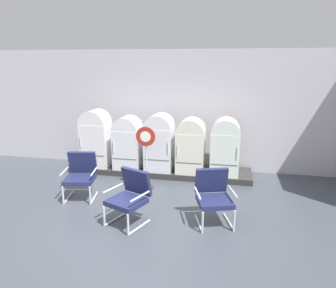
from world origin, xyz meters
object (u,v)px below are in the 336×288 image
armchair_center (130,195)px  refrigerator_1 (128,141)px  armchair_right (213,194)px  sign_stand (146,159)px  refrigerator_4 (225,145)px  refrigerator_0 (96,137)px  refrigerator_2 (159,141)px  armchair_left (81,174)px  refrigerator_3 (191,144)px

armchair_center → refrigerator_1: bearing=109.1°
armchair_right → sign_stand: bearing=141.7°
refrigerator_4 → armchair_center: bearing=-122.9°
refrigerator_0 → armchair_center: 3.10m
refrigerator_1 → refrigerator_0: bearing=-179.4°
refrigerator_0 → refrigerator_1: refrigerator_0 is taller
refrigerator_2 → refrigerator_4: bearing=0.3°
armchair_left → refrigerator_0: bearing=102.4°
refrigerator_0 → refrigerator_2: bearing=0.7°
refrigerator_3 → sign_stand: bearing=-134.6°
armchair_center → refrigerator_2: bearing=90.6°
armchair_right → armchair_left: bearing=169.6°
armchair_left → sign_stand: size_ratio=0.67×
refrigerator_3 → refrigerator_4: bearing=0.6°
refrigerator_1 → refrigerator_2: size_ratio=0.94×
refrigerator_1 → armchair_center: size_ratio=1.39×
refrigerator_0 → sign_stand: (1.63, -0.91, -0.23)m
armchair_left → armchair_center: size_ratio=1.00×
refrigerator_3 → sign_stand: 1.31m
refrigerator_4 → armchair_left: size_ratio=1.42×
refrigerator_4 → refrigerator_3: bearing=-179.4°
armchair_center → sign_stand: size_ratio=0.67×
refrigerator_0 → refrigerator_3: (2.55, 0.02, -0.08)m
refrigerator_2 → refrigerator_1: bearing=-179.2°
refrigerator_3 → sign_stand: size_ratio=0.94×
refrigerator_1 → refrigerator_3: 1.66m
sign_stand → refrigerator_0: bearing=150.9°
armchair_right → sign_stand: 2.08m
armchair_left → armchair_right: bearing=-10.4°
refrigerator_2 → refrigerator_4: refrigerator_2 is taller
armchair_center → sign_stand: bearing=94.6°
refrigerator_1 → armchair_left: (-0.52, -1.67, -0.33)m
refrigerator_2 → refrigerator_4: (1.67, 0.01, -0.03)m
sign_stand → armchair_center: bearing=-85.4°
refrigerator_0 → armchair_center: bearing=-55.0°
refrigerator_4 → sign_stand: refrigerator_4 is taller
armchair_left → armchair_center: bearing=-31.4°
refrigerator_1 → refrigerator_2: bearing=0.8°
armchair_right → refrigerator_2: bearing=124.6°
armchair_left → refrigerator_2: bearing=50.8°
refrigerator_2 → sign_stand: size_ratio=0.99×
refrigerator_3 → armchair_left: bearing=-142.4°
refrigerator_2 → sign_stand: bearing=-96.3°
sign_stand → refrigerator_1: bearing=129.2°
refrigerator_3 → sign_stand: (-0.91, -0.93, -0.15)m
refrigerator_2 → armchair_center: 2.56m
armchair_center → refrigerator_3: bearing=72.8°
refrigerator_0 → refrigerator_3: 2.55m
refrigerator_1 → armchair_center: (0.88, -2.52, -0.33)m
refrigerator_0 → armchair_left: bearing=-77.6°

